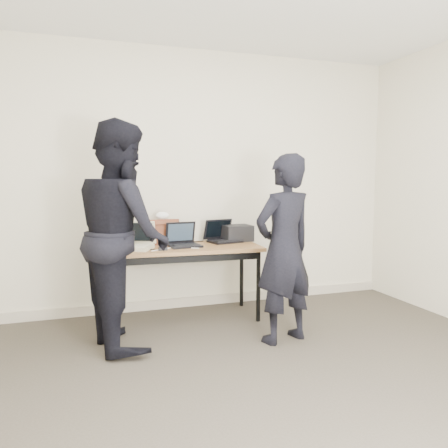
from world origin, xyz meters
name	(u,v)px	position (x,y,z in m)	size (l,w,h in m)	color
room	(295,183)	(0.00, 0.00, 1.35)	(4.60, 4.60, 2.80)	#413A31
desk	(182,252)	(-0.25, 1.84, 0.66)	(1.53, 0.72, 0.72)	brown
laptop_beige	(135,243)	(-0.69, 1.83, 0.77)	(0.42, 0.41, 0.25)	beige
laptop_center	(183,241)	(-0.23, 1.86, 0.77)	(0.32, 0.31, 0.23)	black
laptop_right	(222,237)	(0.21, 2.01, 0.77)	(0.37, 0.36, 0.23)	black
leather_satchel	(160,231)	(-0.43, 2.07, 0.85)	(0.37, 0.19, 0.25)	#612E19
tissue	(162,216)	(-0.40, 2.07, 1.00)	(0.13, 0.10, 0.08)	white
equipment_box	(237,233)	(0.38, 2.03, 0.80)	(0.29, 0.24, 0.17)	black
power_brick	(163,249)	(-0.47, 1.67, 0.73)	(0.08, 0.05, 0.03)	black
cables	(168,247)	(-0.39, 1.82, 0.72)	(0.84, 0.46, 0.01)	silver
person_typist	(284,249)	(0.43, 1.01, 0.79)	(0.57, 0.38, 1.58)	black
person_observer	(122,234)	(-0.85, 1.38, 0.92)	(0.89, 0.70, 1.84)	black
baseboard	(197,301)	(0.00, 2.23, 0.05)	(4.50, 0.03, 0.10)	#B9AE99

